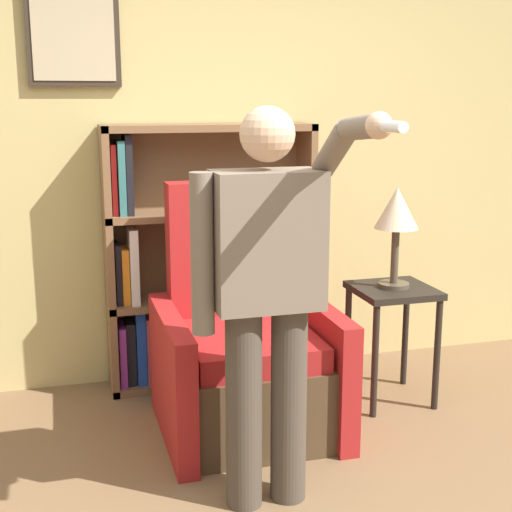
% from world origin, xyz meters
% --- Properties ---
extents(wall_back, '(8.00, 0.11, 2.80)m').
position_xyz_m(wall_back, '(-0.01, 2.03, 1.41)').
color(wall_back, tan).
rests_on(wall_back, ground_plane).
extents(bookcase, '(1.21, 0.28, 1.53)m').
position_xyz_m(bookcase, '(-0.17, 1.87, 0.74)').
color(bookcase, brown).
rests_on(bookcase, ground_plane).
extents(armchair, '(0.87, 0.87, 1.24)m').
position_xyz_m(armchair, '(-0.04, 1.22, 0.38)').
color(armchair, '#4C3823').
rests_on(armchair, ground_plane).
extents(person_standing, '(0.58, 0.78, 1.64)m').
position_xyz_m(person_standing, '(-0.14, 0.48, 0.94)').
color(person_standing, '#473D33').
rests_on(person_standing, ground_plane).
extents(side_table, '(0.42, 0.42, 0.66)m').
position_xyz_m(side_table, '(0.83, 1.30, 0.53)').
color(side_table, black).
rests_on(side_table, ground_plane).
extents(table_lamp, '(0.24, 0.24, 0.55)m').
position_xyz_m(table_lamp, '(0.83, 1.30, 1.06)').
color(table_lamp, '#4C4233').
rests_on(table_lamp, side_table).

